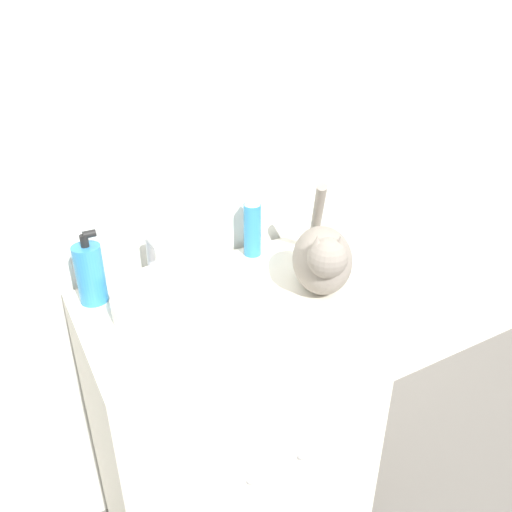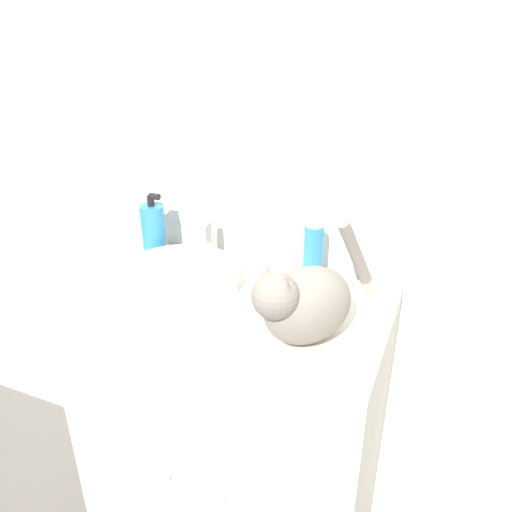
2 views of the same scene
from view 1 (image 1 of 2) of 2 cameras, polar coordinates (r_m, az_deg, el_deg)
The scene contains 7 objects.
wall_back at distance 1.39m, azimuth -8.17°, elevation 13.31°, with size 6.00×0.05×2.50m.
vanity_cabinet at distance 1.58m, azimuth -2.24°, elevation -18.37°, with size 0.78×0.47×0.90m.
sink_basin at distance 1.24m, azimuth -9.20°, elevation -4.97°, with size 0.31×0.31×0.05m.
faucet at distance 1.36m, azimuth -11.72°, elevation -0.64°, with size 0.14×0.09×0.14m.
cat at distance 1.28m, azimuth 7.63°, elevation -0.24°, with size 0.24×0.33×0.26m.
soap_bottle at distance 1.30m, azimuth -18.42°, elevation -1.88°, with size 0.07×0.07×0.19m.
spray_bottle at distance 1.45m, azimuth -0.42°, elevation 3.53°, with size 0.05×0.05×0.19m.
Camera 1 is at (-0.48, -0.75, 1.59)m, focal length 35.00 mm.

